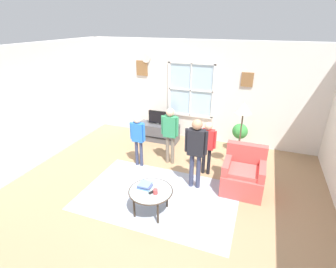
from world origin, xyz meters
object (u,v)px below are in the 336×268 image
(person_blue_shirt, at_px, (138,135))
(person_green_shirt, at_px, (170,130))
(television, at_px, (158,118))
(cup, at_px, (155,192))
(coffee_table, at_px, (151,192))
(potted_plant_by_window, at_px, (239,136))
(floor_lamp, at_px, (243,115))
(person_red_shirt, at_px, (207,142))
(person_black_shirt, at_px, (196,146))
(armchair, at_px, (243,175))
(tv_stand, at_px, (158,132))
(remote_near_cup, at_px, (152,192))
(remote_near_books, at_px, (149,185))
(book_stack, at_px, (145,185))

(person_blue_shirt, bearing_deg, person_green_shirt, 29.19)
(television, xyz_separation_m, cup, (1.10, -2.79, -0.17))
(coffee_table, height_order, potted_plant_by_window, potted_plant_by_window)
(potted_plant_by_window, distance_m, floor_lamp, 1.28)
(coffee_table, relative_size, person_green_shirt, 0.56)
(person_red_shirt, bearing_deg, television, 142.86)
(cup, distance_m, person_green_shirt, 1.81)
(person_blue_shirt, bearing_deg, person_black_shirt, -14.85)
(armchair, relative_size, person_blue_shirt, 0.72)
(tv_stand, distance_m, person_black_shirt, 2.41)
(remote_near_cup, height_order, floor_lamp, floor_lamp)
(cup, xyz_separation_m, person_black_shirt, (0.40, 1.02, 0.41))
(remote_near_books, distance_m, potted_plant_by_window, 2.95)
(tv_stand, relative_size, floor_lamp, 0.71)
(remote_near_books, xyz_separation_m, floor_lamp, (1.31, 1.74, 0.86))
(coffee_table, height_order, floor_lamp, floor_lamp)
(person_red_shirt, xyz_separation_m, person_black_shirt, (-0.10, -0.56, 0.15))
(remote_near_books, distance_m, person_black_shirt, 1.13)
(tv_stand, distance_m, potted_plant_by_window, 2.16)
(person_black_shirt, height_order, potted_plant_by_window, person_black_shirt)
(remote_near_books, height_order, potted_plant_by_window, potted_plant_by_window)
(remote_near_books, bearing_deg, person_green_shirt, 96.40)
(remote_near_books, xyz_separation_m, person_red_shirt, (0.70, 1.41, 0.29))
(tv_stand, height_order, remote_near_books, remote_near_books)
(floor_lamp, bearing_deg, person_blue_shirt, -166.24)
(television, relative_size, potted_plant_by_window, 0.70)
(floor_lamp, bearing_deg, cup, -120.22)
(coffee_table, distance_m, remote_near_cup, 0.07)
(floor_lamp, bearing_deg, television, 158.20)
(armchair, xyz_separation_m, floor_lamp, (-0.18, 0.64, 0.98))
(armchair, bearing_deg, potted_plant_by_window, 99.00)
(coffee_table, xyz_separation_m, person_red_shirt, (0.61, 1.53, 0.33))
(armchair, xyz_separation_m, person_green_shirt, (-1.67, 0.47, 0.51))
(person_black_shirt, height_order, person_green_shirt, person_black_shirt)
(coffee_table, bearing_deg, potted_plant_by_window, 67.50)
(remote_near_books, bearing_deg, person_blue_shirt, 122.96)
(remote_near_books, relative_size, person_blue_shirt, 0.12)
(person_green_shirt, bearing_deg, book_stack, -85.09)
(person_green_shirt, bearing_deg, floor_lamp, 6.53)
(armchair, xyz_separation_m, book_stack, (-1.53, -1.16, 0.16))
(remote_near_books, height_order, remote_near_cup, same)
(remote_near_books, xyz_separation_m, potted_plant_by_window, (1.24, 2.67, -0.02))
(book_stack, height_order, remote_near_cup, book_stack)
(person_black_shirt, xyz_separation_m, floor_lamp, (0.71, 0.89, 0.41))
(remote_near_cup, bearing_deg, person_red_shirt, 70.27)
(television, height_order, remote_near_cup, television)
(television, relative_size, person_black_shirt, 0.37)
(tv_stand, xyz_separation_m, person_green_shirt, (0.72, -1.06, 0.60))
(person_red_shirt, xyz_separation_m, person_blue_shirt, (-1.49, -0.19, 0.01))
(person_blue_shirt, height_order, floor_lamp, floor_lamp)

